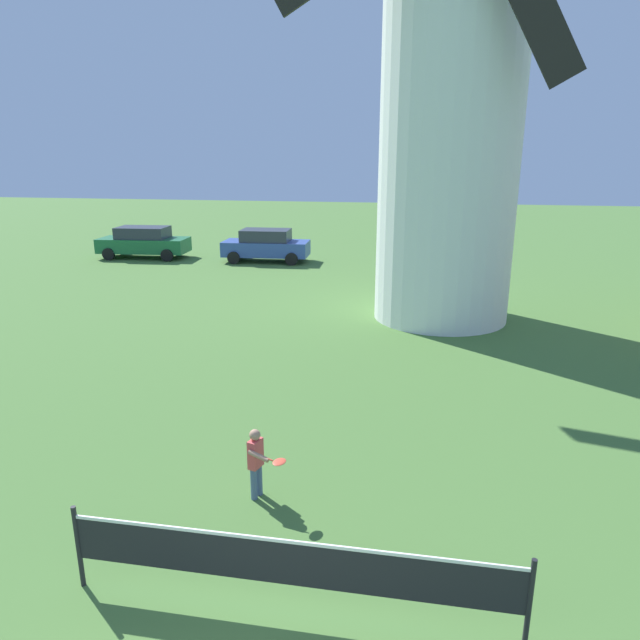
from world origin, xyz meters
TOP-DOWN VIEW (x-y plane):
  - windmill at (1.93, 15.29)m, footprint 9.67×4.87m
  - tennis_net at (-0.01, 2.35)m, footprint 5.22×0.06m
  - player_far at (-1.00, 4.54)m, footprint 0.67×0.62m
  - parked_car_green at (-12.51, 23.87)m, footprint 4.50×2.12m
  - parked_car_blue at (-6.17, 23.95)m, footprint 4.19×2.04m

SIDE VIEW (x-z plane):
  - player_far at x=-1.00m, z-range 0.08..1.21m
  - tennis_net at x=-0.01m, z-range 0.13..1.23m
  - parked_car_blue at x=-6.17m, z-range 0.03..1.59m
  - parked_car_green at x=-12.51m, z-range 0.03..1.59m
  - windmill at x=1.93m, z-range -0.59..15.65m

